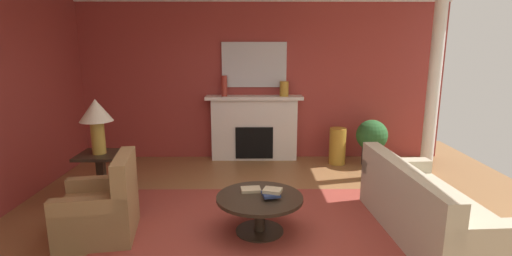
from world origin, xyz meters
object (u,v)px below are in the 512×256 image
Objects in this scene: table_lamp at (96,116)px; vase_mantel_right at (284,89)px; armchair_near_window at (102,211)px; coffee_table at (260,206)px; potted_plant at (372,138)px; fireplace at (254,130)px; sofa at (426,212)px; mantel_mirror at (254,65)px; side_table at (101,174)px; vase_mantel_left at (224,86)px; vase_tall_corner at (337,146)px.

table_lamp is 2.76× the size of vase_mantel_right.
armchair_near_window reaches higher than coffee_table.
fireplace is at bearing 170.33° from potted_plant.
fireplace is 0.84× the size of sofa.
vase_mantel_right is at bearing -5.15° from fireplace.
mantel_mirror is at bearing 61.14° from armchair_near_window.
side_table is (-2.11, -2.16, -1.39)m from mantel_mirror.
side_table is 3.46m from vase_mantel_right.
sofa is 7.91× the size of vase_mantel_right.
side_table is at bearing -136.06° from fireplace.
coffee_table is at bearing -22.75° from side_table.
armchair_near_window is at bearing -118.86° from mantel_mirror.
vase_mantel_left is at bearing 180.00° from vase_mantel_right.
table_lamp is 1.12× the size of vase_tall_corner.
vase_mantel_right reaches higher than fireplace.
sofa is 2.58× the size of potted_plant.
table_lamp is at bearing -158.44° from potted_plant.
mantel_mirror is at bearing 17.18° from vase_mantel_left.
coffee_table is at bearing -88.88° from mantel_mirror.
coffee_table is 3.31m from potted_plant.
fireplace reaches higher than coffee_table.
armchair_near_window is 3.50× the size of vase_mantel_right.
potted_plant is at bearing 21.56° from table_lamp.
vase_tall_corner is 0.62m from potted_plant.
armchair_near_window is at bearing -177.46° from coffee_table.
armchair_near_window is at bearing -69.09° from side_table.
coffee_table is (-1.89, 0.09, 0.04)m from sofa.
vase_tall_corner is (3.26, 2.73, 0.03)m from armchair_near_window.
coffee_table is 1.43× the size of side_table.
potted_plant is at bearing 34.63° from armchair_near_window.
vase_mantel_left reaches higher than fireplace.
mantel_mirror is 1.60× the size of table_lamp.
sofa reaches higher than vase_tall_corner.
armchair_near_window is (-1.73, -3.03, -0.27)m from fireplace.
vase_mantel_left reaches higher than side_table.
vase_mantel_right reaches higher than vase_tall_corner.
sofa is at bearing -2.79° from coffee_table.
sofa is at bearing -81.13° from vase_tall_corner.
mantel_mirror is 3.07m from table_lamp.
mantel_mirror is 1.44× the size of potted_plant.
vase_tall_corner is at bearing 25.52° from side_table.
potted_plant is (4.24, 1.67, -0.73)m from table_lamp.
coffee_table is at bearing -22.75° from table_lamp.
table_lamp is 0.90× the size of potted_plant.
mantel_mirror is 4.00m from sofa.
fireplace is 2.57× the size of side_table.
coffee_table is 1.33× the size of table_lamp.
table_lamp reaches higher than potted_plant.
armchair_near_window is at bearing -119.81° from fireplace.
side_table is (-0.38, 0.99, 0.09)m from armchair_near_window.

